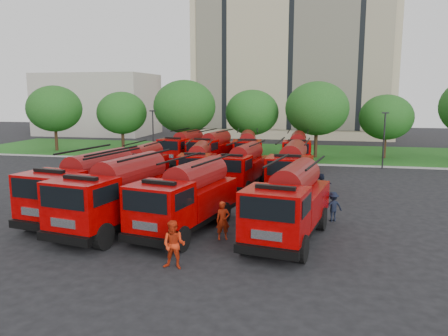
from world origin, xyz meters
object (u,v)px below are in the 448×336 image
Objects in this scene: fire_truck_2 at (186,197)px; fire_truck_5 at (199,164)px; fire_truck_11 at (297,150)px; fire_truck_4 at (140,165)px; fire_truck_8 at (184,147)px; firefighter_2 at (288,252)px; fire_truck_0 at (86,186)px; firefighter_4 at (171,196)px; fire_truck_3 at (289,203)px; fire_truck_6 at (242,166)px; firefighter_1 at (174,268)px; fire_truck_7 at (291,169)px; firefighter_3 at (332,221)px; firefighter_0 at (223,239)px; fire_truck_9 at (212,149)px; firefighter_5 at (321,195)px; fire_truck_10 at (247,150)px; fire_truck_1 at (117,194)px.

fire_truck_5 is (-2.42, 11.13, -0.17)m from fire_truck_2.
fire_truck_4 is at bearing -139.15° from fire_truck_11.
firefighter_2 is at bearing -53.91° from fire_truck_8.
fire_truck_0 is 6.78m from firefighter_4.
fire_truck_3 reaches higher than fire_truck_6.
fire_truck_2 is at bearing 130.30° from firefighter_4.
fire_truck_4 reaches higher than firefighter_1.
fire_truck_7 reaches higher than firefighter_3.
firefighter_2 is (7.56, -13.04, -1.52)m from fire_truck_5.
firefighter_1 is at bearing -129.47° from firefighter_0.
fire_truck_5 reaches higher than fire_truck_4.
fire_truck_7 reaches higher than fire_truck_9.
fire_truck_9 reaches higher than firefighter_4.
fire_truck_4 is 15.63m from firefighter_3.
fire_truck_5 is at bearing 133.57° from fire_truck_3.
fire_truck_3 reaches higher than firefighter_3.
fire_truck_6 is at bearing -110.75° from fire_truck_11.
firefighter_4 is at bearing 126.17° from fire_truck_2.
fire_truck_8 is at bearing 3.24° from firefighter_2.
fire_truck_7 is at bearing -91.37° from firefighter_3.
firefighter_1 is at bearing -64.96° from fire_truck_8.
firefighter_3 is 6.04m from firefighter_5.
fire_truck_5 is at bearing 169.21° from fire_truck_7.
fire_truck_10 is (-0.01, 19.39, -0.05)m from fire_truck_2.
fire_truck_1 is 4.51× the size of firefighter_0.
fire_truck_2 is 1.06× the size of fire_truck_9.
firefighter_0 is (1.05, -11.49, -1.55)m from fire_truck_6.
firefighter_1 is at bearing -86.82° from fire_truck_5.
fire_truck_0 reaches higher than fire_truck_11.
fire_truck_3 is at bearing 48.83° from firefighter_1.
fire_truck_11 is 4.40× the size of firefighter_3.
fire_truck_7 is at bearing -42.81° from fire_truck_9.
firefighter_0 is at bearing -66.06° from fire_truck_9.
fire_truck_11 reaches higher than firefighter_2.
firefighter_5 is (1.43, 11.13, 0.00)m from firefighter_2.
firefighter_2 reaches higher than firefighter_0.
fire_truck_10 is (2.40, 8.27, 0.12)m from fire_truck_5.
fire_truck_4 is 3.48× the size of firefighter_4.
fire_truck_11 is at bearing 71.20° from fire_truck_0.
fire_truck_4 is (-11.75, 10.45, -0.24)m from fire_truck_3.
firefighter_1 is 1.02× the size of firefighter_4.
fire_truck_0 is 1.05× the size of fire_truck_2.
firefighter_5 is at bearing -32.13° from fire_truck_8.
fire_truck_10 reaches higher than fire_truck_5.
fire_truck_6 is 4.39× the size of firefighter_3.
fire_truck_9 reaches higher than fire_truck_5.
firefighter_3 is at bearing -43.07° from fire_truck_8.
firefighter_0 is 1.13× the size of firefighter_3.
firefighter_1 is (0.92, -4.69, -1.69)m from fire_truck_2.
fire_truck_5 is at bearing 87.40° from firefighter_0.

